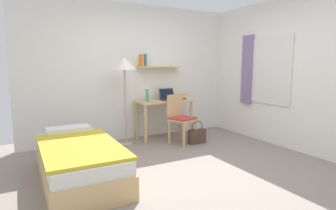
{
  "coord_description": "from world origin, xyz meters",
  "views": [
    {
      "loc": [
        -2.08,
        -3.13,
        1.44
      ],
      "look_at": [
        -0.12,
        0.51,
        0.85
      ],
      "focal_mm": 29.86,
      "sensor_mm": 36.0,
      "label": 1
    }
  ],
  "objects": [
    {
      "name": "standing_lamp",
      "position": [
        -0.4,
        1.59,
        1.4
      ],
      "size": [
        0.41,
        0.41,
        1.59
      ],
      "color": "#B2A893",
      "rests_on": "ground_plane"
    },
    {
      "name": "wall_right",
      "position": [
        2.02,
        0.04,
        1.3
      ],
      "size": [
        0.1,
        4.4,
        2.6
      ],
      "color": "white",
      "rests_on": "ground_plane"
    },
    {
      "name": "book_stack",
      "position": [
        0.8,
        1.7,
        0.81
      ],
      "size": [
        0.19,
        0.22,
        0.11
      ],
      "color": "#D13D38",
      "rests_on": "desk"
    },
    {
      "name": "ground_plane",
      "position": [
        0.0,
        0.0,
        0.0
      ],
      "size": [
        5.28,
        5.28,
        0.0
      ],
      "primitive_type": "plane",
      "color": "gray"
    },
    {
      "name": "water_bottle",
      "position": [
        0.07,
        1.68,
        0.87
      ],
      "size": [
        0.06,
        0.06,
        0.24
      ],
      "primitive_type": "cylinder",
      "color": "#42A87F",
      "rests_on": "desk"
    },
    {
      "name": "desk",
      "position": [
        0.44,
        1.7,
        0.61
      ],
      "size": [
        1.09,
        0.53,
        0.75
      ],
      "color": "tan",
      "rests_on": "ground_plane"
    },
    {
      "name": "laptop",
      "position": [
        0.55,
        1.76,
        0.81
      ],
      "size": [
        0.32,
        0.24,
        0.22
      ],
      "color": "#2D2D33",
      "rests_on": "desk"
    },
    {
      "name": "desk_chair",
      "position": [
        0.52,
        1.21,
        0.5
      ],
      "size": [
        0.53,
        0.53,
        0.9
      ],
      "color": "tan",
      "rests_on": "ground_plane"
    },
    {
      "name": "handbag",
      "position": [
        0.78,
        1.04,
        0.15
      ],
      "size": [
        0.34,
        0.11,
        0.43
      ],
      "color": "#4C382D",
      "rests_on": "ground_plane"
    },
    {
      "name": "bed",
      "position": [
        -1.46,
        0.4,
        0.24
      ],
      "size": [
        0.89,
        1.84,
        0.54
      ],
      "color": "tan",
      "rests_on": "ground_plane"
    },
    {
      "name": "wall_back",
      "position": [
        0.0,
        2.02,
        1.3
      ],
      "size": [
        4.4,
        0.27,
        2.6
      ],
      "color": "white",
      "rests_on": "ground_plane"
    }
  ]
}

